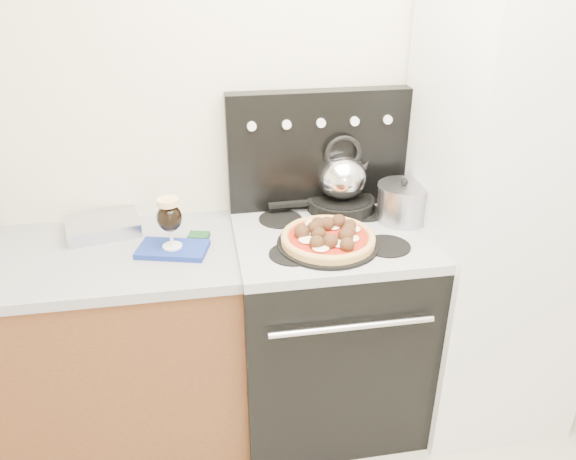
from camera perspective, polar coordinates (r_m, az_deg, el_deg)
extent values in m
cube|color=beige|center=(2.39, 0.90, 10.26)|extent=(3.50, 0.01, 2.50)
cube|color=brown|center=(2.54, -21.81, -11.82)|extent=(1.45, 0.60, 0.86)
cube|color=#97969C|center=(2.30, -23.71, -2.96)|extent=(1.48, 0.63, 0.04)
cube|color=black|center=(2.49, 4.01, -10.12)|extent=(0.76, 0.65, 0.88)
cube|color=#ADADB2|center=(2.24, 4.38, -0.70)|extent=(0.76, 0.65, 0.04)
cube|color=black|center=(2.38, 3.04, 8.12)|extent=(0.76, 0.08, 0.50)
cube|color=silver|center=(2.45, 20.66, 1.39)|extent=(0.64, 0.68, 1.90)
cube|color=silver|center=(2.38, -18.29, 0.36)|extent=(0.32, 0.26, 0.06)
cube|color=navy|center=(2.17, -11.63, -1.94)|extent=(0.29, 0.21, 0.02)
cylinder|color=black|center=(2.14, 4.07, -1.39)|extent=(0.39, 0.39, 0.01)
cylinder|color=black|center=(2.42, 5.39, 2.67)|extent=(0.30, 0.30, 0.05)
cylinder|color=#AAA9B5|center=(2.34, 11.53, 2.62)|extent=(0.23, 0.23, 0.15)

